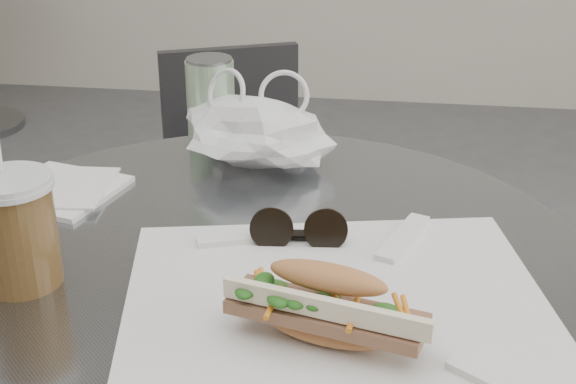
# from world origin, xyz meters

# --- Properties ---
(chair_far) EXTENTS (0.41, 0.43, 0.73)m
(chair_far) POSITION_xyz_m (-0.16, 0.97, 0.33)
(chair_far) COLOR #303033
(chair_far) RESTS_ON ground
(sandwich_paper) EXTENTS (0.49, 0.47, 0.00)m
(sandwich_paper) POSITION_xyz_m (0.11, 0.08, 0.74)
(sandwich_paper) COLOR white
(sandwich_paper) RESTS_ON cafe_table
(banh_mi) EXTENTS (0.23, 0.14, 0.08)m
(banh_mi) POSITION_xyz_m (0.10, 0.05, 0.78)
(banh_mi) COLOR #CD874D
(banh_mi) RESTS_ON sandwich_paper
(iced_coffee) EXTENTS (0.09, 0.09, 0.25)m
(iced_coffee) POSITION_xyz_m (-0.22, 0.11, 0.80)
(iced_coffee) COLOR brown
(iced_coffee) RESTS_ON cafe_table
(sunglasses) EXTENTS (0.11, 0.03, 0.05)m
(sunglasses) POSITION_xyz_m (0.05, 0.22, 0.76)
(sunglasses) COLOR black
(sunglasses) RESTS_ON cafe_table
(plastic_bag) EXTENTS (0.22, 0.19, 0.10)m
(plastic_bag) POSITION_xyz_m (-0.04, 0.44, 0.79)
(plastic_bag) COLOR white
(plastic_bag) RESTS_ON cafe_table
(napkin_stack) EXTENTS (0.17, 0.17, 0.01)m
(napkin_stack) POSITION_xyz_m (-0.27, 0.32, 0.74)
(napkin_stack) COLOR white
(napkin_stack) RESTS_ON cafe_table
(drink_can) EXTENTS (0.07, 0.07, 0.13)m
(drink_can) POSITION_xyz_m (-0.11, 0.51, 0.81)
(drink_can) COLOR #5E9E5C
(drink_can) RESTS_ON cafe_table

